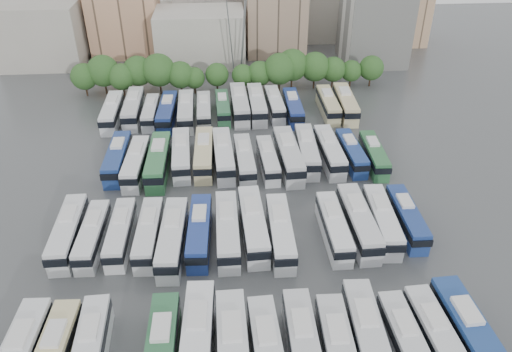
{
  "coord_description": "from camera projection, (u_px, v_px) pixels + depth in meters",
  "views": [
    {
      "loc": [
        -1.73,
        -54.74,
        41.04
      ],
      "look_at": [
        2.69,
        4.44,
        3.0
      ],
      "focal_mm": 35.0,
      "sensor_mm": 36.0,
      "label": 1
    }
  ],
  "objects": [
    {
      "name": "ground",
      "position": [
        239.0,
        213.0,
        68.21
      ],
      "size": [
        220.0,
        220.0,
        0.0
      ],
      "primitive_type": "plane",
      "color": "#424447",
      "rests_on": "ground"
    },
    {
      "name": "tree_line",
      "position": [
        222.0,
        71.0,
        101.12
      ],
      "size": [
        63.88,
        8.1,
        8.39
      ],
      "color": "black",
      "rests_on": "ground"
    },
    {
      "name": "city_buildings",
      "position": [
        195.0,
        15.0,
        123.82
      ],
      "size": [
        102.0,
        35.0,
        20.0
      ],
      "color": "#9E998E",
      "rests_on": "ground"
    },
    {
      "name": "apartment_tower",
      "position": [
        377.0,
        5.0,
        112.02
      ],
      "size": [
        14.0,
        14.0,
        26.0
      ],
      "primitive_type": "cube",
      "color": "silver",
      "rests_on": "ground"
    },
    {
      "name": "bus_r0_s2",
      "position": [
        90.0,
        352.0,
        46.81
      ],
      "size": [
        3.05,
        12.05,
        3.75
      ],
      "rotation": [
        0.0,
        0.0,
        0.04
      ],
      "color": "silver",
      "rests_on": "ground"
    },
    {
      "name": "bus_r0_s5",
      "position": [
        197.0,
        342.0,
        47.51
      ],
      "size": [
        3.48,
        13.4,
        4.17
      ],
      "rotation": [
        0.0,
        0.0,
        -0.04
      ],
      "color": "white",
      "rests_on": "ground"
    },
    {
      "name": "bus_r0_s8",
      "position": [
        303.0,
        348.0,
        47.03
      ],
      "size": [
        2.86,
        12.63,
        3.96
      ],
      "rotation": [
        0.0,
        0.0,
        -0.01
      ],
      "color": "silver",
      "rests_on": "ground"
    },
    {
      "name": "bus_r0_s10",
      "position": [
        368.0,
        339.0,
        47.89
      ],
      "size": [
        3.36,
        13.13,
        4.09
      ],
      "rotation": [
        0.0,
        0.0,
        -0.04
      ],
      "color": "silver",
      "rests_on": "ground"
    },
    {
      "name": "bus_r0_s11",
      "position": [
        408.0,
        347.0,
        47.36
      ],
      "size": [
        2.97,
        11.92,
        3.72
      ],
      "rotation": [
        0.0,
        0.0,
        0.03
      ],
      "color": "silver",
      "rests_on": "ground"
    },
    {
      "name": "bus_r0_s12",
      "position": [
        438.0,
        341.0,
        47.88
      ],
      "size": [
        3.24,
        12.2,
        3.79
      ],
      "rotation": [
        0.0,
        0.0,
        0.05
      ],
      "color": "silver",
      "rests_on": "ground"
    },
    {
      "name": "bus_r0_s13",
      "position": [
        471.0,
        337.0,
        47.94
      ],
      "size": [
        3.55,
        13.6,
        4.23
      ],
      "rotation": [
        0.0,
        0.0,
        0.05
      ],
      "color": "navy",
      "rests_on": "ground"
    },
    {
      "name": "bus_r1_s0",
      "position": [
        68.0,
        232.0,
        61.68
      ],
      "size": [
        2.89,
        12.42,
        3.88
      ],
      "rotation": [
        0.0,
        0.0,
        0.02
      ],
      "color": "silver",
      "rests_on": "ground"
    },
    {
      "name": "bus_r1_s1",
      "position": [
        93.0,
        235.0,
        61.43
      ],
      "size": [
        2.72,
        11.35,
        3.54
      ],
      "rotation": [
        0.0,
        0.0,
        -0.02
      ],
      "color": "silver",
      "rests_on": "ground"
    },
    {
      "name": "bus_r1_s2",
      "position": [
        121.0,
        233.0,
        61.77
      ],
      "size": [
        2.59,
        11.39,
        3.57
      ],
      "rotation": [
        0.0,
        0.0,
        -0.01
      ],
      "color": "silver",
      "rests_on": "ground"
    },
    {
      "name": "bus_r1_s3",
      "position": [
        149.0,
        233.0,
        61.62
      ],
      "size": [
        2.83,
        11.73,
        3.66
      ],
      "rotation": [
        0.0,
        0.0,
        -0.02
      ],
      "color": "silver",
      "rests_on": "ground"
    },
    {
      "name": "bus_r1_s4",
      "position": [
        173.0,
        238.0,
        60.68
      ],
      "size": [
        3.39,
        12.89,
        4.01
      ],
      "rotation": [
        0.0,
        0.0,
        -0.05
      ],
      "color": "silver",
      "rests_on": "ground"
    },
    {
      "name": "bus_r1_s5",
      "position": [
        200.0,
        231.0,
        61.88
      ],
      "size": [
        3.11,
        12.2,
        3.8
      ],
      "rotation": [
        0.0,
        0.0,
        -0.04
      ],
      "color": "navy",
      "rests_on": "ground"
    },
    {
      "name": "bus_r1_s6",
      "position": [
        227.0,
        230.0,
        61.97
      ],
      "size": [
        2.86,
        12.75,
        4.0
      ],
      "rotation": [
        0.0,
        0.0,
        0.01
      ],
      "color": "silver",
      "rests_on": "ground"
    },
    {
      "name": "bus_r1_s7",
      "position": [
        253.0,
        225.0,
        62.77
      ],
      "size": [
        3.34,
        13.1,
        4.08
      ],
      "rotation": [
        0.0,
        0.0,
        0.04
      ],
      "color": "white",
      "rests_on": "ground"
    },
    {
      "name": "bus_r1_s8",
      "position": [
        280.0,
        232.0,
        61.74
      ],
      "size": [
        2.83,
        12.41,
        3.89
      ],
      "rotation": [
        0.0,
        0.0,
        -0.01
      ],
      "color": "white",
      "rests_on": "ground"
    },
    {
      "name": "bus_r1_s10",
      "position": [
        334.0,
        227.0,
        62.62
      ],
      "size": [
        2.69,
        11.86,
        3.71
      ],
      "rotation": [
        0.0,
        0.0,
        0.01
      ],
      "color": "white",
      "rests_on": "ground"
    },
    {
      "name": "bus_r1_s11",
      "position": [
        358.0,
        222.0,
        63.31
      ],
      "size": [
        3.08,
        13.01,
        4.07
      ],
      "rotation": [
        0.0,
        0.0,
        0.02
      ],
      "color": "silver",
      "rests_on": "ground"
    },
    {
      "name": "bus_r1_s12",
      "position": [
        382.0,
        220.0,
        63.73
      ],
      "size": [
        3.27,
        12.38,
        3.85
      ],
      "rotation": [
        0.0,
        0.0,
        -0.05
      ],
      "color": "silver",
      "rests_on": "ground"
    },
    {
      "name": "bus_r1_s13",
      "position": [
        407.0,
        218.0,
        64.39
      ],
      "size": [
        2.64,
        11.5,
        3.6
      ],
      "rotation": [
        0.0,
        0.0,
        -0.01
      ],
      "color": "navy",
      "rests_on": "ground"
    },
    {
      "name": "bus_r2_s1",
      "position": [
        118.0,
        158.0,
        76.82
      ],
      "size": [
        2.84,
        12.49,
        3.91
      ],
      "rotation": [
        0.0,
        0.0,
        -0.01
      ],
      "color": "navy",
      "rests_on": "ground"
    },
    {
      "name": "bus_r2_s2",
      "position": [
        136.0,
        163.0,
        75.64
      ],
      "size": [
        3.2,
        12.33,
        3.84
      ],
      "rotation": [
        0.0,
        0.0,
        -0.04
      ],
      "color": "silver",
      "rests_on": "ground"
    },
    {
      "name": "bus_r2_s3",
      "position": [
        158.0,
        161.0,
        75.86
      ],
      "size": [
        3.1,
        13.29,
        4.16
      ],
      "rotation": [
        0.0,
        0.0,
        -0.02
      ],
      "color": "#307240",
      "rests_on": "ground"
    },
    {
      "name": "bus_r2_s4",
      "position": [
        181.0,
        154.0,
        77.72
      ],
      "size": [
        3.36,
        12.7,
        3.95
      ],
      "rotation": [
        0.0,
        0.0,
        0.05
      ],
      "color": "silver",
      "rests_on": "ground"
    },
    {
      "name": "bus_r2_s5",
      "position": [
        204.0,
        154.0,
        77.85
      ],
      "size": [
        2.94,
        12.71,
        3.97
      ],
      "rotation": [
        0.0,
        0.0,
        -0.01
      ],
      "color": "beige",
      "rests_on": "ground"
    },
    {
      "name": "bus_r2_s6",
      "position": [
        223.0,
        155.0,
        77.49
      ],
      "size": [
        3.4,
        13.0,
        4.04
      ],
      "rotation": [
        0.0,
        0.0,
        0.05
      ],
      "color": "silver",
      "rests_on": "ground"
    },
    {
      "name": "bus_r2_s7",
      "position": [
        245.0,
        159.0,
        76.67
      ],
      "size": [
        2.98,
        11.84,
        3.69
      ],
      "rotation": [
        0.0,
        0.0,
        0.04
      ],
      "color": "silver",
      "rests_on": "ground"
    },
    {
      "name": "bus_r2_s8",
      "position": [
        268.0,
        160.0,
        76.82
      ],
      "size": [
        2.96,
        11.17,
        3.47
      ],
      "rotation": [
        0.0,
        0.0,
        0.05
      ],
      "color": "silver",
      "rests_on": "ground"
    },
    {
      "name": "bus_r2_s9",
      "position": [
        288.0,
        155.0,
        77.24
      ],
      "size": [
        3.55,
        13.62,
        4.24
      ],
      "rotation": [
        0.0,
        0.0,
        0.05
      ],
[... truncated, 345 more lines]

